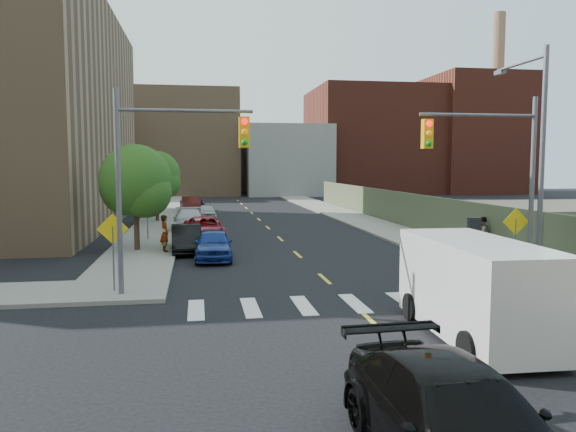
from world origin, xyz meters
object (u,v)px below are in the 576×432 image
object	(u,v)px
parked_car_blue	(213,244)
parked_car_red	(204,229)
payphone	(474,237)
parked_car_white	(207,212)
cargo_van	(473,286)
mailbox	(509,263)
pedestrian_east	(482,234)
parked_car_grey	(192,204)
parked_car_silver	(189,220)
black_sedan	(457,423)
pedestrian_west	(165,233)
parked_car_black	(186,239)
parked_car_maroon	(191,205)

from	to	relation	value
parked_car_blue	parked_car_red	world-z (taller)	parked_car_blue
parked_car_red	payphone	world-z (taller)	payphone
parked_car_white	parked_car_blue	bearing A→B (deg)	-92.52
cargo_van	mailbox	xyz separation A→B (m)	(4.68, 6.13, -0.63)
parked_car_white	pedestrian_east	world-z (taller)	pedestrian_east
parked_car_grey	payphone	size ratio (longest dim) A/B	2.59
parked_car_silver	mailbox	xyz separation A→B (m)	(12.35, -18.48, -0.02)
parked_car_blue	mailbox	world-z (taller)	parked_car_blue
parked_car_grey	cargo_van	distance (m)	42.00
parked_car_white	cargo_van	bearing A→B (deg)	-81.49
parked_car_blue	black_sedan	xyz separation A→B (m)	(2.96, -19.23, 0.05)
pedestrian_west	pedestrian_east	world-z (taller)	pedestrian_west
parked_car_red	pedestrian_west	distance (m)	5.35
parked_car_red	pedestrian_west	size ratio (longest dim) A/B	2.72
black_sedan	mailbox	world-z (taller)	black_sedan
parked_car_black	parked_car_grey	size ratio (longest dim) A/B	0.89
parked_car_blue	cargo_van	bearing A→B (deg)	-62.54
parked_car_maroon	parked_car_silver	bearing A→B (deg)	-92.41
parked_car_silver	parked_car_red	bearing A→B (deg)	-80.33
parked_car_white	pedestrian_east	bearing A→B (deg)	-58.79
parked_car_red	parked_car_white	size ratio (longest dim) A/B	1.37
payphone	parked_car_red	bearing A→B (deg)	157.50
payphone	pedestrian_west	xyz separation A→B (m)	(-14.53, 3.79, -0.00)
parked_car_black	parked_car_maroon	size ratio (longest dim) A/B	0.90
parked_car_red	cargo_van	size ratio (longest dim) A/B	0.88
parked_car_black	parked_car_maroon	bearing A→B (deg)	87.35
payphone	parked_car_white	bearing A→B (deg)	131.86
parked_car_silver	mailbox	bearing A→B (deg)	-57.79
parked_car_black	payphone	distance (m)	14.17
parked_car_black	parked_car_red	size ratio (longest dim) A/B	0.85
payphone	pedestrian_west	distance (m)	15.01
parked_car_black	parked_car_maroon	distance (m)	22.60
black_sedan	mailbox	bearing A→B (deg)	53.83
parked_car_black	parked_car_grey	xyz separation A→B (m)	(0.07, 25.83, -0.04)
parked_car_grey	pedestrian_east	xyz separation A→B (m)	(14.63, -28.70, 0.35)
parked_car_blue	parked_car_red	distance (m)	6.79
payphone	black_sedan	bearing A→B (deg)	-105.76
parked_car_black	pedestrian_west	size ratio (longest dim) A/B	2.32
parked_car_black	parked_car_silver	distance (m)	9.13
pedestrian_west	cargo_van	bearing A→B (deg)	-168.99
parked_car_silver	parked_car_white	xyz separation A→B (m)	(1.30, 8.07, -0.13)
parked_car_maroon	cargo_van	size ratio (longest dim) A/B	0.83
parked_car_blue	parked_car_black	xyz separation A→B (m)	(-1.30, 2.38, -0.03)
parked_car_silver	parked_car_maroon	size ratio (longest dim) A/B	1.09
parked_car_black	cargo_van	distance (m)	17.29
parked_car_red	parked_car_grey	size ratio (longest dim) A/B	1.04
parked_car_grey	pedestrian_west	size ratio (longest dim) A/B	2.60
cargo_van	parked_car_grey	bearing A→B (deg)	102.00
cargo_van	pedestrian_east	size ratio (longest dim) A/B	3.30
parked_car_maroon	pedestrian_east	distance (m)	29.41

